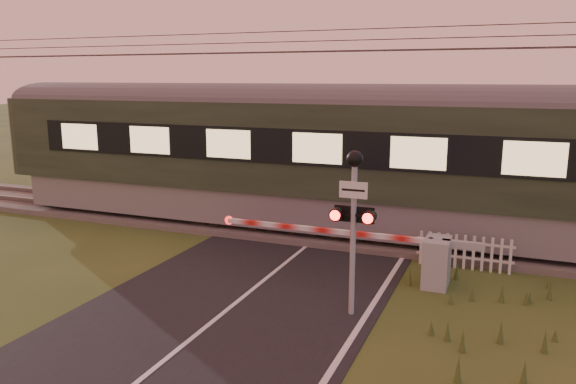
% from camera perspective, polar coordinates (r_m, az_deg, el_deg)
% --- Properties ---
extents(ground, '(160.00, 160.00, 0.00)m').
position_cam_1_polar(ground, '(11.93, -6.35, -12.03)').
color(ground, '#32471B').
rests_on(ground, ground).
extents(road, '(6.00, 140.00, 0.03)m').
position_cam_1_polar(road, '(11.73, -6.82, -12.41)').
color(road, black).
rests_on(road, ground).
extents(track_bed, '(140.00, 3.40, 0.39)m').
position_cam_1_polar(track_bed, '(17.57, 3.68, -3.94)').
color(track_bed, '#47423D').
rests_on(track_bed, ground).
extents(overhead_wires, '(120.00, 0.62, 0.62)m').
position_cam_1_polar(overhead_wires, '(16.95, 3.94, 14.82)').
color(overhead_wires, black).
rests_on(overhead_wires, ground).
extents(boom_gate, '(6.53, 0.88, 1.17)m').
position_cam_1_polar(boom_gate, '(13.51, 13.71, -6.55)').
color(boom_gate, gray).
rests_on(boom_gate, ground).
extents(crossing_signal, '(0.86, 0.35, 3.38)m').
position_cam_1_polar(crossing_signal, '(11.09, 6.69, -1.20)').
color(crossing_signal, gray).
rests_on(crossing_signal, ground).
extents(picket_fence, '(2.38, 0.07, 0.88)m').
position_cam_1_polar(picket_fence, '(14.87, 17.49, -5.83)').
color(picket_fence, silver).
rests_on(picket_fence, ground).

